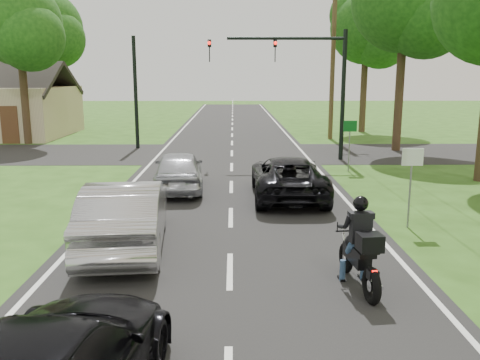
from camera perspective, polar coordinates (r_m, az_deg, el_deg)
name	(u,v)px	position (r m, az deg, el deg)	size (l,w,h in m)	color
ground	(230,271)	(10.65, -1.15, -10.19)	(140.00, 140.00, 0.00)	#2B4F16
road	(231,176)	(20.27, -0.97, 0.44)	(8.00, 100.00, 0.01)	black
cross_road	(232,153)	(26.18, -0.92, 3.01)	(60.00, 7.00, 0.01)	black
motorcycle_rider	(360,252)	(9.87, 13.34, -7.91)	(0.63, 2.09, 1.80)	black
dark_suv	(288,177)	(16.67, 5.41, 0.33)	(2.26, 4.91, 1.36)	black
silver_sedan	(126,215)	(12.02, -12.69, -3.82)	(1.69, 4.84, 1.60)	#B6B6BB
silver_suv	(179,170)	(17.78, -6.90, 1.08)	(1.66, 4.12, 1.40)	#B0B2B8
traffic_signal	(304,71)	(24.09, 7.17, 12.03)	(6.38, 0.44, 6.00)	black
signal_pole_far	(136,93)	(28.39, -11.64, 9.53)	(0.20, 0.20, 6.00)	black
utility_pole_far	(333,56)	(32.48, 10.40, 13.51)	(1.60, 0.28, 10.00)	brown
sign_white	(412,168)	(13.87, 18.73, 1.24)	(0.55, 0.07, 2.12)	slate
sign_green	(350,133)	(21.54, 12.23, 5.13)	(0.55, 0.07, 2.12)	slate
tree_row_d	(412,5)	(28.33, 18.79, 18.15)	(5.76, 5.58, 10.45)	#332316
tree_row_e	(371,32)	(36.98, 14.53, 15.81)	(5.28, 5.12, 9.61)	#332316
tree_left_near	(22,28)	(32.03, -23.28, 15.40)	(5.12, 4.96, 9.22)	#332316
tree_left_far	(49,32)	(42.08, -20.63, 15.32)	(5.76, 5.58, 10.14)	#332316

